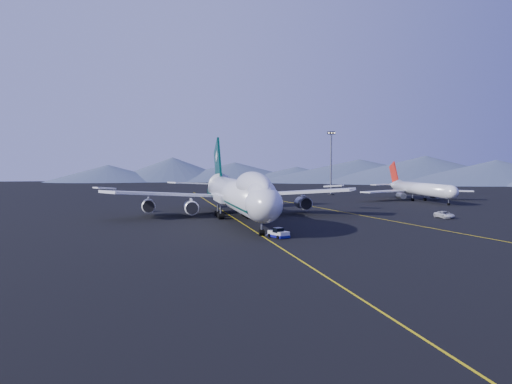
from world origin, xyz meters
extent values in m
plane|color=black|center=(0.00, 0.00, 0.00)|extent=(500.00, 500.00, 0.00)
cube|color=gold|center=(0.00, 0.00, 0.01)|extent=(0.25, 220.00, 0.01)
cube|color=gold|center=(30.00, 10.00, 0.01)|extent=(28.08, 198.09, 0.01)
cone|color=#45516A|center=(-40.81, 231.43, 6.00)|extent=(100.00, 100.00, 12.00)
cone|color=#45516A|center=(36.76, 232.11, 6.00)|extent=(100.00, 100.00, 12.00)
cone|color=#45516A|center=(110.33, 207.49, 6.00)|extent=(100.00, 100.00, 12.00)
cone|color=#45516A|center=(171.87, 160.27, 6.00)|extent=(100.00, 100.00, 12.00)
cylinder|color=silver|center=(0.00, 0.00, 5.60)|extent=(6.50, 56.00, 6.50)
ellipsoid|color=silver|center=(0.00, -28.00, 5.60)|extent=(6.50, 10.40, 6.50)
ellipsoid|color=silver|center=(0.00, -18.50, 8.10)|extent=(5.13, 25.16, 5.85)
cube|color=black|center=(0.00, -30.00, 6.80)|extent=(3.60, 1.61, 1.29)
cone|color=silver|center=(0.00, 33.00, 6.40)|extent=(6.50, 12.00, 6.50)
cube|color=#033228|center=(0.00, 1.00, 4.70)|extent=(6.24, 60.00, 1.10)
cube|color=silver|center=(0.00, 5.50, 4.50)|extent=(7.50, 13.00, 1.60)
cube|color=silver|center=(-14.50, 11.50, 5.20)|extent=(30.62, 23.28, 2.83)
cube|color=silver|center=(14.50, 11.50, 5.20)|extent=(30.62, 23.28, 2.83)
cylinder|color=slate|center=(-9.50, 7.50, 2.40)|extent=(2.90, 5.50, 2.90)
cylinder|color=slate|center=(-19.00, 14.00, 2.40)|extent=(2.90, 5.50, 2.90)
cylinder|color=slate|center=(9.50, 7.50, 2.40)|extent=(2.90, 5.50, 2.90)
cylinder|color=slate|center=(19.00, 14.00, 2.40)|extent=(2.90, 5.50, 2.90)
cube|color=#033228|center=(0.00, 32.00, 11.40)|extent=(0.55, 14.11, 15.94)
cube|color=silver|center=(-7.50, 34.50, 6.80)|extent=(12.39, 9.47, 0.98)
cube|color=silver|center=(7.50, 34.50, 6.80)|extent=(12.39, 9.47, 0.98)
cylinder|color=black|center=(0.00, -26.50, 0.55)|extent=(0.90, 1.10, 1.10)
cube|color=silver|center=(2.31, -29.50, 0.66)|extent=(3.20, 4.32, 0.97)
cube|color=navy|center=(2.31, -29.50, 0.31)|extent=(3.34, 4.51, 0.44)
cube|color=black|center=(2.31, -29.50, 1.37)|extent=(1.82, 1.82, 0.79)
cylinder|color=silver|center=(66.93, 44.10, 3.87)|extent=(4.08, 34.39, 4.08)
ellipsoid|color=silver|center=(66.93, 26.90, 3.87)|extent=(4.08, 5.72, 4.08)
cone|color=silver|center=(66.93, 64.52, 4.30)|extent=(4.08, 7.52, 4.08)
cube|color=silver|center=(56.18, 49.47, 3.01)|extent=(18.05, 12.18, 0.38)
cube|color=silver|center=(77.68, 49.47, 3.01)|extent=(18.05, 12.18, 0.38)
cylinder|color=slate|center=(61.02, 46.78, 1.72)|extent=(2.04, 3.76, 2.04)
cylinder|color=slate|center=(72.84, 46.78, 1.72)|extent=(2.04, 3.76, 2.04)
cube|color=red|center=(66.93, 65.05, 8.38)|extent=(0.38, 7.33, 8.66)
imported|color=silver|center=(46.87, -5.11, 0.78)|extent=(2.79, 5.68, 1.55)
cylinder|color=black|center=(49.69, 82.88, 0.18)|extent=(2.22, 2.22, 0.37)
cylinder|color=slate|center=(49.69, 82.88, 11.54)|extent=(0.65, 0.65, 23.09)
cube|color=black|center=(49.69, 82.88, 23.36)|extent=(2.96, 0.74, 1.11)
camera|label=1|loc=(-20.19, -123.02, 13.20)|focal=40.00mm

